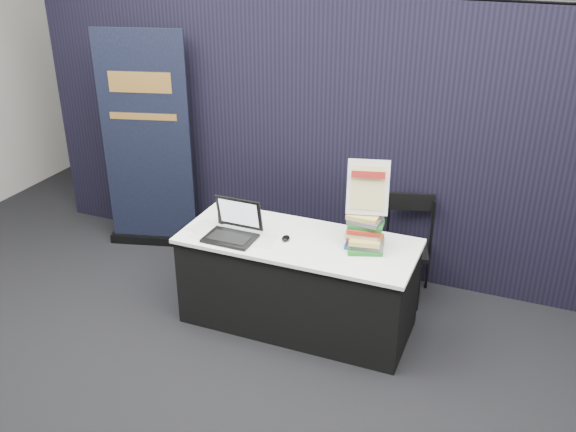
% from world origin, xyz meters
% --- Properties ---
extents(floor, '(8.00, 8.00, 0.00)m').
position_xyz_m(floor, '(0.00, 0.00, 0.00)').
color(floor, black).
rests_on(floor, ground).
extents(wall_back, '(8.00, 0.02, 3.50)m').
position_xyz_m(wall_back, '(0.00, 4.00, 1.75)').
color(wall_back, '#A6A39D').
rests_on(wall_back, floor).
extents(drape_partition, '(6.00, 0.08, 2.40)m').
position_xyz_m(drape_partition, '(0.00, 1.60, 1.20)').
color(drape_partition, black).
rests_on(drape_partition, floor).
extents(display_table, '(1.80, 0.75, 0.75)m').
position_xyz_m(display_table, '(0.00, 0.55, 0.38)').
color(display_table, black).
rests_on(display_table, floor).
extents(laptop, '(0.38, 0.30, 0.28)m').
position_xyz_m(laptop, '(-0.47, 0.40, 0.82)').
color(laptop, black).
rests_on(laptop, display_table).
extents(mouse, '(0.08, 0.11, 0.03)m').
position_xyz_m(mouse, '(-0.08, 0.51, 0.76)').
color(mouse, black).
rests_on(mouse, display_table).
extents(brochure_left, '(0.27, 0.20, 0.00)m').
position_xyz_m(brochure_left, '(-0.66, 0.35, 0.75)').
color(brochure_left, silver).
rests_on(brochure_left, display_table).
extents(brochure_mid, '(0.39, 0.32, 0.00)m').
position_xyz_m(brochure_mid, '(-0.69, 0.44, 0.75)').
color(brochure_mid, beige).
rests_on(brochure_mid, display_table).
extents(brochure_right, '(0.35, 0.26, 0.00)m').
position_xyz_m(brochure_right, '(-0.31, 0.42, 0.75)').
color(brochure_right, silver).
rests_on(brochure_right, display_table).
extents(pen_cup, '(0.07, 0.07, 0.08)m').
position_xyz_m(pen_cup, '(-0.67, 0.59, 0.79)').
color(pen_cup, black).
rests_on(pen_cup, display_table).
extents(book_stack_tall, '(0.25, 0.20, 0.26)m').
position_xyz_m(book_stack_tall, '(0.49, 0.63, 0.88)').
color(book_stack_tall, '#174A59').
rests_on(book_stack_tall, display_table).
extents(book_stack_short, '(0.28, 0.24, 0.10)m').
position_xyz_m(book_stack_short, '(0.51, 0.58, 0.80)').
color(book_stack_short, '#1C6A20').
rests_on(book_stack_short, display_table).
extents(info_sign, '(0.32, 0.19, 0.41)m').
position_xyz_m(info_sign, '(0.49, 0.66, 1.21)').
color(info_sign, black).
rests_on(info_sign, book_stack_tall).
extents(pullup_banner, '(0.88, 0.33, 2.09)m').
position_xyz_m(pullup_banner, '(-1.80, 1.28, 0.93)').
color(pullup_banner, black).
rests_on(pullup_banner, floor).
extents(stacking_chair, '(0.48, 0.49, 0.87)m').
position_xyz_m(stacking_chair, '(0.66, 1.31, 0.48)').
color(stacking_chair, black).
rests_on(stacking_chair, floor).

